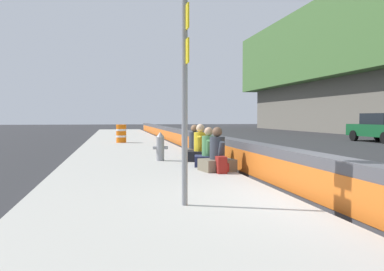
% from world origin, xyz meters
% --- Properties ---
extents(ground_plane, '(160.00, 160.00, 0.00)m').
position_xyz_m(ground_plane, '(0.00, 0.00, 0.00)').
color(ground_plane, '#2B2B2D').
rests_on(ground_plane, ground).
extents(sidewalk_strip, '(80.00, 4.40, 0.14)m').
position_xyz_m(sidewalk_strip, '(0.00, 2.65, 0.07)').
color(sidewalk_strip, '#A8A59E').
rests_on(sidewalk_strip, ground_plane).
extents(jersey_barrier, '(76.00, 0.45, 0.85)m').
position_xyz_m(jersey_barrier, '(0.00, 0.00, 0.42)').
color(jersey_barrier, '#47474C').
rests_on(jersey_barrier, ground_plane).
extents(route_sign_post, '(0.44, 0.09, 3.60)m').
position_xyz_m(route_sign_post, '(0.03, 2.33, 2.23)').
color(route_sign_post, gray).
rests_on(route_sign_post, sidewalk_strip).
extents(fire_hydrant, '(0.26, 0.46, 0.88)m').
position_xyz_m(fire_hydrant, '(6.47, 1.97, 0.59)').
color(fire_hydrant, gray).
rests_on(fire_hydrant, sidewalk_strip).
extents(seated_person_foreground, '(0.80, 0.90, 1.09)m').
position_xyz_m(seated_person_foreground, '(3.81, 0.86, 0.48)').
color(seated_person_foreground, '#706651').
rests_on(seated_person_foreground, sidewalk_strip).
extents(seated_person_middle, '(0.79, 0.88, 1.06)m').
position_xyz_m(seated_person_middle, '(4.81, 0.84, 0.47)').
color(seated_person_middle, '#23284C').
rests_on(seated_person_middle, sidewalk_strip).
extents(seated_person_rear, '(0.92, 0.99, 1.13)m').
position_xyz_m(seated_person_rear, '(6.14, 0.79, 0.49)').
color(seated_person_rear, black).
rests_on(seated_person_rear, sidewalk_strip).
extents(seated_person_far, '(0.71, 0.82, 1.08)m').
position_xyz_m(seated_person_far, '(7.30, 0.74, 0.48)').
color(seated_person_far, '#706651').
rests_on(seated_person_far, sidewalk_strip).
extents(backpack, '(0.32, 0.28, 0.40)m').
position_xyz_m(backpack, '(3.37, 0.86, 0.33)').
color(backpack, maroon).
rests_on(backpack, sidewalk_strip).
extents(construction_barrel, '(0.54, 0.54, 0.95)m').
position_xyz_m(construction_barrel, '(15.81, 2.97, 0.62)').
color(construction_barrel, orange).
rests_on(construction_barrel, sidewalk_strip).
extents(parked_car_fourth, '(4.56, 2.06, 1.71)m').
position_xyz_m(parked_car_fourth, '(15.64, -12.23, 0.86)').
color(parked_car_fourth, '#145128').
rests_on(parked_car_fourth, ground_plane).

